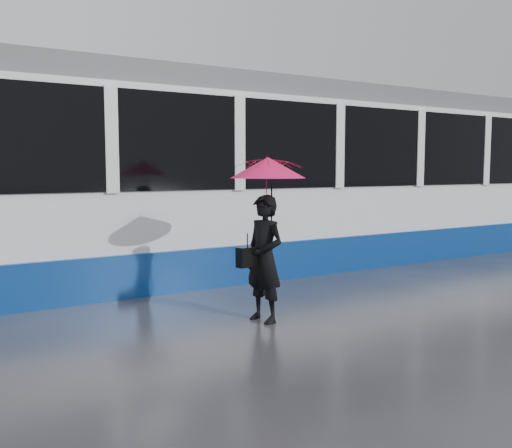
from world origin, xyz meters
TOP-DOWN VIEW (x-y plane):
  - ground at (0.00, 0.00)m, footprint 90.00×90.00m
  - rails at (0.00, 2.50)m, footprint 34.00×1.51m
  - tram at (3.50, 2.50)m, footprint 26.00×2.56m
  - woman at (0.15, -0.74)m, footprint 0.46×0.61m
  - umbrella at (0.20, -0.74)m, footprint 1.05×1.05m
  - handbag at (-0.07, -0.72)m, footprint 0.29×0.17m

SIDE VIEW (x-z plane):
  - ground at x=0.00m, z-range 0.00..0.00m
  - rails at x=0.00m, z-range 0.00..0.02m
  - woman at x=0.15m, z-range 0.00..1.51m
  - handbag at x=-0.07m, z-range 0.58..1.00m
  - tram at x=3.50m, z-range -0.04..3.31m
  - umbrella at x=0.20m, z-range 1.14..2.16m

